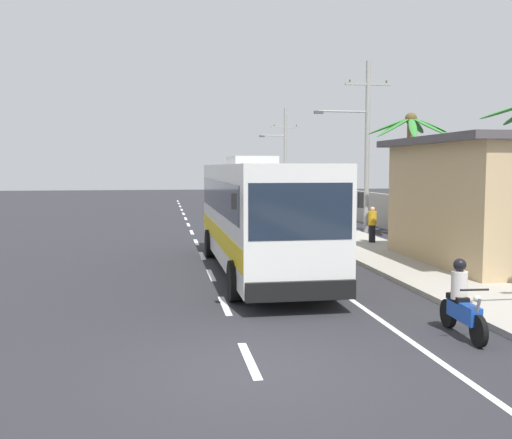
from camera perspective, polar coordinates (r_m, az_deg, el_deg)
The scene contains 12 objects.
ground_plane at distance 10.03m, azimuth -0.17°, elevation -14.48°, with size 160.00×160.00×0.00m, color #28282D.
sidewalk_kerb at distance 21.28m, azimuth 13.97°, elevation -3.97°, with size 3.20×90.00×0.14m, color #A8A399.
lane_markings at distance 24.81m, azimuth -0.81°, elevation -2.70°, with size 3.40×71.96×0.01m.
boundary_wall at distance 26.38m, azimuth 18.23°, elevation -0.42°, with size 0.24×60.00×1.90m, color #9E998E.
coach_bus_foreground at distance 18.77m, azimuth 0.22°, elevation 0.73°, with size 3.07×11.53×3.72m.
motorcycle_beside_bus at distance 12.53m, azimuth 19.28°, elevation -7.77°, with size 0.56×1.96×1.54m.
motorcycle_trailing at distance 27.86m, azimuth 2.79°, elevation -0.54°, with size 0.56×1.96×1.55m.
pedestrian_near_kerb at distance 25.78m, azimuth 11.18°, elevation -0.42°, with size 0.36×0.36×1.53m.
pedestrian_midwalk at distance 31.22m, azimuth 5.23°, elevation 0.88°, with size 0.36×0.36×1.80m.
utility_pole_mid at distance 30.76m, azimuth 10.51°, elevation 7.43°, with size 3.99×0.24×8.71m.
utility_pole_far at distance 49.30m, azimuth 2.75°, elevation 6.28°, with size 3.38×0.24×8.28m.
palm_second at distance 28.91m, azimuth 14.65°, elevation 6.73°, with size 3.96×3.88×5.92m.
Camera 1 is at (-1.45, -9.34, 3.36)m, focal length 41.35 mm.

